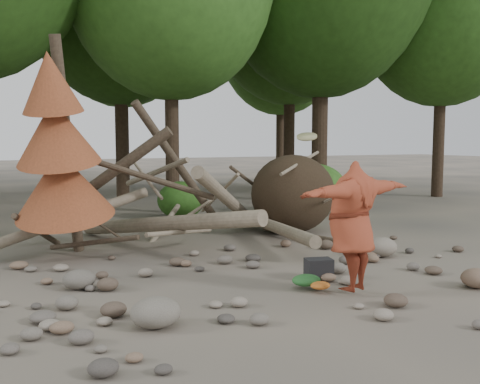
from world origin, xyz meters
name	(u,v)px	position (x,y,z in m)	size (l,w,h in m)	color
ground	(290,286)	(0.00, 0.00, 0.00)	(120.00, 120.00, 0.00)	#514C44
deadfall_pile	(274,197)	(2.02, 4.24, 0.95)	(8.55, 5.24, 3.30)	#332619
dead_conifer	(59,152)	(-3.12, 3.37, 2.11)	(2.06, 2.16, 4.35)	#4C3F30
bush_mid	(181,200)	(0.80, 7.80, 0.56)	(1.40, 1.40, 1.12)	#2C5C1A
bush_right	(315,189)	(5.00, 7.00, 0.80)	(2.00, 2.00, 1.60)	#376D22
frisbee_thrower	(352,226)	(0.60, -0.82, 1.06)	(2.50, 1.27, 2.39)	#943821
backpack	(319,271)	(0.65, 0.15, 0.15)	(0.44, 0.29, 0.29)	black
cloth_green	(306,283)	(0.16, -0.25, 0.09)	(0.47, 0.39, 0.18)	#27632B
cloth_orange	(320,289)	(0.25, -0.51, 0.06)	(0.32, 0.26, 0.12)	#C36321
boulder_front_left	(156,312)	(-2.49, -0.95, 0.19)	(0.64, 0.58, 0.39)	slate
boulder_front_right	(477,278)	(2.66, -1.35, 0.16)	(0.52, 0.47, 0.31)	#7F644F
boulder_mid_right	(381,247)	(2.78, 1.12, 0.20)	(0.66, 0.59, 0.40)	gray
boulder_mid_left	(79,279)	(-3.11, 1.25, 0.15)	(0.52, 0.46, 0.31)	#655F55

